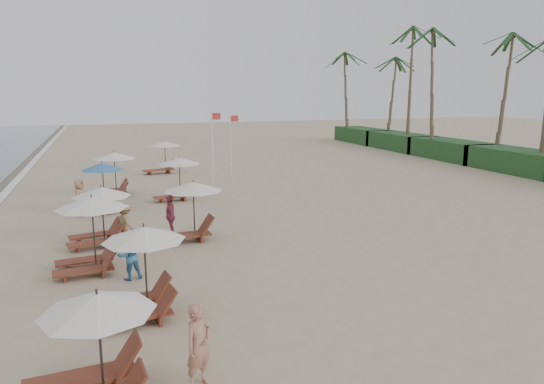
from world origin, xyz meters
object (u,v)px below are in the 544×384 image
object	(u,v)px
inland_station_2	(162,155)
flag_pole_near	(213,143)
lounger_station_1	(137,274)
beachgoer_mid_b	(125,224)
lounger_station_4	(98,189)
lounger_station_3	(97,216)
beachgoer_mid_a	(129,256)
beachgoer_near	(199,346)
lounger_station_2	(87,233)
beachgoer_far_b	(80,197)
lounger_station_0	(85,358)
inland_station_0	(188,207)
beachgoer_far_a	(170,216)
inland_station_1	(176,173)
lounger_station_5	(112,173)

from	to	relation	value
inland_station_2	flag_pole_near	size ratio (longest dim) A/B	0.63
lounger_station_1	beachgoer_mid_b	distance (m)	6.37
lounger_station_4	inland_station_2	xyz separation A→B (m)	(4.20, 10.64, 0.20)
lounger_station_3	beachgoer_mid_a	size ratio (longest dim) A/B	1.65
lounger_station_4	beachgoer_mid_a	xyz separation A→B (m)	(0.84, -9.52, -0.35)
lounger_station_4	beachgoer_near	size ratio (longest dim) A/B	1.44
lounger_station_2	beachgoer_mid_a	size ratio (longest dim) A/B	1.65
flag_pole_near	inland_station_2	bearing A→B (deg)	116.94
beachgoer_mid_b	beachgoer_far_b	world-z (taller)	beachgoer_far_b
lounger_station_0	beachgoer_mid_b	size ratio (longest dim) A/B	1.60
inland_station_2	beachgoer_near	xyz separation A→B (m)	(-2.45, -26.42, -0.45)
beachgoer_mid_b	beachgoer_mid_a	bearing A→B (deg)	147.17
inland_station_0	inland_station_2	world-z (taller)	same
lounger_station_0	flag_pole_near	world-z (taller)	flag_pole_near
beachgoer_mid_b	lounger_station_2	bearing A→B (deg)	122.42
beachgoer_near	lounger_station_2	bearing A→B (deg)	70.23
inland_station_0	beachgoer_far_a	xyz separation A→B (m)	(-0.59, 0.74, -0.46)
beachgoer_mid_a	beachgoer_far_b	xyz separation A→B (m)	(-1.69, 9.34, 0.07)
beachgoer_mid_a	beachgoer_far_b	world-z (taller)	beachgoer_far_b
lounger_station_2	inland_station_2	xyz separation A→B (m)	(4.54, 19.08, 0.03)
lounger_station_3	inland_station_1	xyz separation A→B (m)	(3.94, 6.91, 0.31)
inland_station_2	beachgoer_mid_a	distance (m)	20.44
beachgoer_mid_a	beachgoer_mid_b	xyz separation A→B (m)	(0.07, 3.65, 0.05)
inland_station_2	beachgoer_mid_b	xyz separation A→B (m)	(-3.29, -16.51, -0.50)
lounger_station_5	beachgoer_far_a	distance (m)	9.22
lounger_station_1	beachgoer_mid_b	size ratio (longest dim) A/B	1.52
lounger_station_0	flag_pole_near	bearing A→B (deg)	71.87
lounger_station_2	flag_pole_near	bearing A→B (deg)	63.27
inland_station_1	beachgoer_mid_b	bearing A→B (deg)	-112.14
inland_station_2	beachgoer_near	bearing A→B (deg)	-95.29
lounger_station_3	lounger_station_4	world-z (taller)	lounger_station_4
lounger_station_1	beachgoer_far_a	distance (m)	7.14
beachgoer_far_a	lounger_station_3	bearing A→B (deg)	-81.64
inland_station_1	lounger_station_2	bearing A→B (deg)	-113.13
inland_station_2	beachgoer_mid_a	size ratio (longest dim) A/B	1.91
inland_station_2	beachgoer_far_b	distance (m)	11.95
lounger_station_1	beachgoer_mid_b	bearing A→B (deg)	89.78
inland_station_0	beachgoer_near	distance (m)	9.85
lounger_station_2	beachgoer_far_b	world-z (taller)	lounger_station_2
lounger_station_4	lounger_station_0	bearing A→B (deg)	-90.99
lounger_station_2	beachgoer_mid_b	size ratio (longest dim) A/B	1.54
beachgoer_near	beachgoer_mid_a	xyz separation A→B (m)	(-0.92, 6.27, -0.10)
lounger_station_5	inland_station_1	size ratio (longest dim) A/B	0.95
lounger_station_3	beachgoer_mid_a	bearing A→B (deg)	-77.40
lounger_station_0	lounger_station_2	bearing A→B (deg)	90.49
beachgoer_far_b	inland_station_1	bearing A→B (deg)	-51.37
beachgoer_mid_b	lounger_station_3	bearing A→B (deg)	36.85
lounger_station_5	beachgoer_far_b	size ratio (longest dim) A/B	1.53
lounger_station_4	inland_station_0	xyz separation A→B (m)	(3.21, -6.06, 0.20)
inland_station_1	beachgoer_mid_b	xyz separation A→B (m)	(-2.96, -7.29, -0.62)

